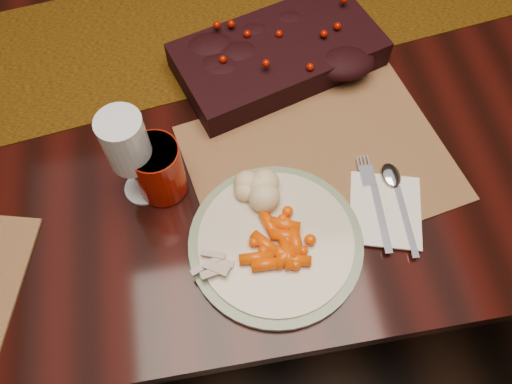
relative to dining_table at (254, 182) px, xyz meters
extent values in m
plane|color=black|center=(0.00, 0.00, -0.38)|extent=(5.00, 5.00, 0.00)
cube|color=black|center=(0.00, 0.00, 0.00)|extent=(1.80, 1.00, 0.75)
cube|color=#331B0A|center=(0.04, 0.19, 0.38)|extent=(1.71, 0.59, 0.00)
cube|color=brown|center=(0.08, -0.19, 0.38)|extent=(0.49, 0.40, 0.00)
cylinder|color=beige|center=(-0.02, -0.33, 0.39)|extent=(0.36, 0.36, 0.02)
cube|color=white|center=(0.17, -0.30, 0.38)|extent=(0.15, 0.16, 0.00)
cylinder|color=maroon|center=(-0.19, -0.20, 0.43)|extent=(0.10, 0.10, 0.11)
camera|label=1|loc=(-0.10, -0.62, 1.11)|focal=35.00mm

